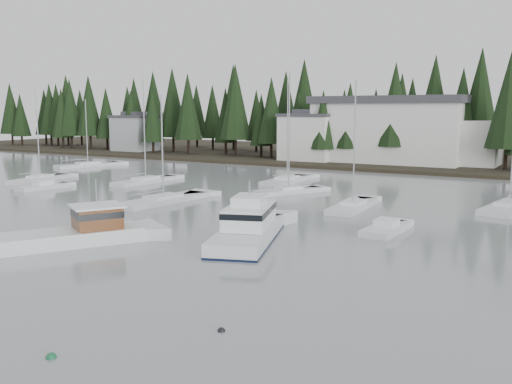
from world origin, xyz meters
TOP-DOWN VIEW (x-y plane):
  - far_shore_land at (0.00, 97.00)m, footprint 240.00×54.00m
  - conifer_treeline at (0.00, 86.00)m, footprint 200.00×22.00m
  - house_west at (-18.00, 79.00)m, footprint 9.54×7.42m
  - house_far_west at (-60.00, 81.00)m, footprint 8.48×7.42m
  - harbor_inn at (-2.96, 82.34)m, footprint 29.50×11.50m
  - lobster_boat_brown at (-5.89, 16.06)m, footprint 8.00×10.44m
  - cabin_cruiser_center at (3.94, 23.01)m, footprint 7.16×11.88m
  - sailboat_1 at (18.21, 46.17)m, footprint 4.39×10.44m
  - sailboat_2 at (-12.05, 32.84)m, footprint 3.77×11.10m
  - sailboat_3 at (-37.10, 38.11)m, footprint 4.20×9.52m
  - sailboat_5 at (-46.04, 54.60)m, footprint 5.56×10.94m
  - sailboat_6 at (-4.19, 44.82)m, footprint 5.89×8.28m
  - sailboat_7 at (-23.98, 43.65)m, footprint 2.60×10.16m
  - sailboat_8 at (5.53, 39.14)m, footprint 3.17×9.28m
  - sailboat_9 at (-8.91, 53.46)m, footprint 3.32×10.09m
  - runabout_0 at (-30.54, 33.31)m, footprint 2.85×6.51m
  - runabout_1 at (11.50, 30.63)m, footprint 2.41×5.83m
  - mooring_buoy_green at (7.71, 2.72)m, footprint 0.40×0.40m
  - mooring_buoy_dark at (11.72, 8.12)m, footprint 0.34×0.34m

SIDE VIEW (x-z plane):
  - far_shore_land at x=0.00m, z-range -0.50..0.50m
  - conifer_treeline at x=0.00m, z-range -10.00..10.00m
  - mooring_buoy_green at x=7.71m, z-range -0.20..0.20m
  - mooring_buoy_dark at x=11.72m, z-range -0.17..0.17m
  - sailboat_2 at x=-12.05m, z-range -5.55..5.65m
  - sailboat_5 at x=-46.04m, z-range -5.64..5.75m
  - sailboat_1 at x=18.21m, z-range -6.04..6.15m
  - sailboat_3 at x=-37.10m, z-range -6.18..6.32m
  - sailboat_9 at x=-8.91m, z-range -6.78..6.92m
  - sailboat_8 at x=5.53m, z-range -6.15..6.29m
  - sailboat_7 at x=-23.98m, z-range -6.67..6.82m
  - sailboat_6 at x=-4.19m, z-range -6.79..6.97m
  - runabout_0 at x=-30.54m, z-range -0.58..0.84m
  - runabout_1 at x=11.50m, z-range -0.58..0.84m
  - lobster_boat_brown at x=-5.89m, z-range -1.93..3.07m
  - cabin_cruiser_center at x=3.94m, z-range -1.71..3.17m
  - house_far_west at x=-60.00m, z-range 0.28..8.53m
  - house_west at x=-18.00m, z-range 0.28..9.03m
  - harbor_inn at x=-2.96m, z-range 0.33..11.23m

